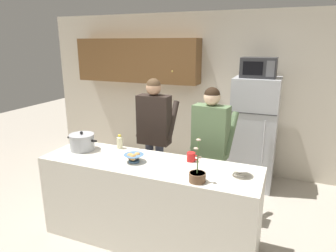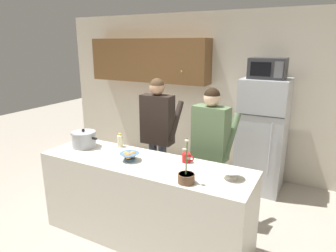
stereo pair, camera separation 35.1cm
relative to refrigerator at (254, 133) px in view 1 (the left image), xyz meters
name	(u,v)px [view 1 (the left image)]	position (x,y,z in m)	size (l,w,h in m)	color
ground_plane	(149,239)	(-0.85, -1.85, -0.82)	(14.00, 14.00, 0.00)	#B2A899
back_wall_unit	(191,85)	(-1.12, 0.40, 0.60)	(6.00, 0.48, 2.60)	beige
kitchen_island	(149,202)	(-0.85, -1.85, -0.36)	(2.31, 0.68, 0.92)	silver
refrigerator	(254,133)	(0.00, 0.00, 0.00)	(0.64, 0.68, 1.64)	#B7BABF
microwave	(259,67)	(0.00, -0.02, 0.96)	(0.48, 0.37, 0.28)	#2D2D30
person_near_pot	(154,126)	(-1.17, -0.99, 0.23)	(0.51, 0.42, 1.68)	#33384C
person_by_sink	(211,139)	(-0.37, -1.14, 0.20)	(0.53, 0.46, 1.64)	#726656
cooking_pot	(82,142)	(-1.72, -1.79, 0.19)	(0.40, 0.28, 0.22)	#ADAFB5
coffee_mug	(191,157)	(-0.45, -1.65, 0.15)	(0.13, 0.09, 0.10)	red
bread_bowl	(134,157)	(-0.99, -1.89, 0.15)	(0.21, 0.21, 0.10)	#4C7299
empty_bowl	(240,171)	(0.08, -1.81, 0.14)	(0.20, 0.20, 0.08)	white
bottle_near_edge	(120,142)	(-1.35, -1.59, 0.18)	(0.07, 0.07, 0.16)	beige
potted_orchid	(197,175)	(-0.25, -2.08, 0.16)	(0.15, 0.15, 0.41)	brown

